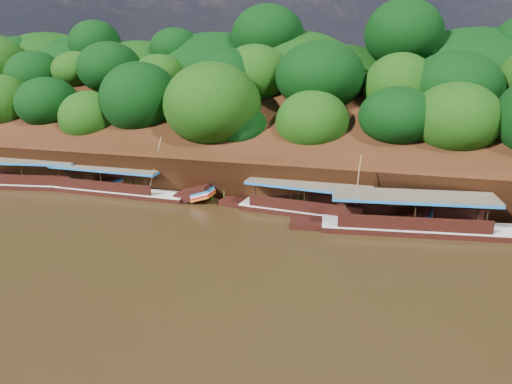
% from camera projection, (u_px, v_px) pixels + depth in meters
% --- Properties ---
extents(ground, '(160.00, 160.00, 0.00)m').
position_uv_depth(ground, '(265.00, 254.00, 31.36)').
color(ground, black).
rests_on(ground, ground).
extents(riverbank, '(120.00, 30.06, 19.40)m').
position_uv_depth(riverbank, '(320.00, 150.00, 51.75)').
color(riverbank, black).
rests_on(riverbank, ground).
extents(boat_0, '(16.85, 4.31, 7.25)m').
position_uv_depth(boat_0, '(437.00, 225.00, 34.57)').
color(boat_0, black).
rests_on(boat_0, ground).
extents(boat_1, '(14.56, 3.68, 5.70)m').
position_uv_depth(boat_1, '(327.00, 209.00, 37.86)').
color(boat_1, black).
rests_on(boat_1, ground).
extents(boat_2, '(15.55, 2.83, 5.72)m').
position_uv_depth(boat_2, '(125.00, 188.00, 43.19)').
color(boat_2, black).
rests_on(boat_2, ground).
extents(boat_3, '(14.87, 4.39, 3.12)m').
position_uv_depth(boat_3, '(46.00, 181.00, 45.26)').
color(boat_3, black).
rests_on(boat_3, ground).
extents(reeds, '(48.41, 2.37, 1.91)m').
position_uv_depth(reeds, '(241.00, 193.00, 40.93)').
color(reeds, '#2E6619').
rests_on(reeds, ground).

